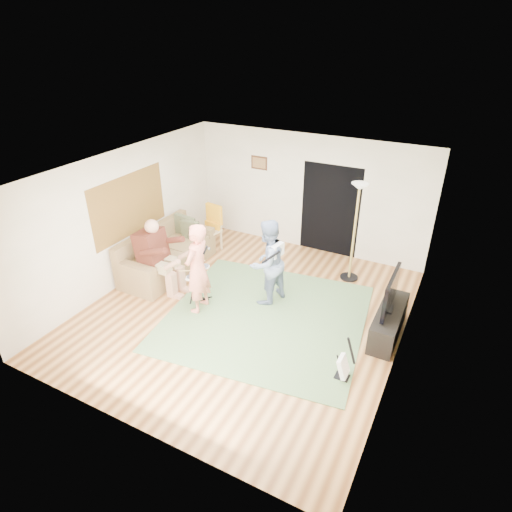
{
  "coord_description": "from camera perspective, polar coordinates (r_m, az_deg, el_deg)",
  "views": [
    {
      "loc": [
        3.2,
        -5.74,
        4.72
      ],
      "look_at": [
        0.06,
        0.3,
        1.04
      ],
      "focal_mm": 30.0,
      "sensor_mm": 36.0,
      "label": 1
    }
  ],
  "objects": [
    {
      "name": "picture_frame",
      "position": [
        10.2,
        0.43,
        12.32
      ],
      "size": [
        0.42,
        0.03,
        0.32
      ],
      "primitive_type": "cube",
      "color": "#3F2314",
      "rests_on": "walls"
    },
    {
      "name": "doorway",
      "position": [
        9.83,
        9.84,
        6.03
      ],
      "size": [
        2.1,
        0.0,
        2.1
      ],
      "primitive_type": "plane",
      "rotation": [
        1.57,
        0.0,
        0.0
      ],
      "color": "black",
      "rests_on": "walls"
    },
    {
      "name": "guitarist",
      "position": [
        7.95,
        1.52,
        -0.87
      ],
      "size": [
        0.86,
        0.97,
        1.68
      ],
      "primitive_type": "imported",
      "rotation": [
        0.0,
        0.0,
        -1.89
      ],
      "color": "#6F81A3",
      "rests_on": "floor"
    },
    {
      "name": "torchiere_lamp",
      "position": [
        8.66,
        13.23,
        5.29
      ],
      "size": [
        0.37,
        0.37,
        2.09
      ],
      "color": "black",
      "rests_on": "floor"
    },
    {
      "name": "drum_kit",
      "position": [
        8.33,
        -7.74,
        -4.08
      ],
      "size": [
        0.36,
        0.64,
        0.66
      ],
      "color": "black",
      "rests_on": "floor"
    },
    {
      "name": "floor",
      "position": [
        8.09,
        -1.39,
        -7.33
      ],
      "size": [
        6.0,
        6.0,
        0.0
      ],
      "primitive_type": "plane",
      "color": "brown",
      "rests_on": "ground"
    },
    {
      "name": "singer",
      "position": [
        7.75,
        -7.84,
        -1.72
      ],
      "size": [
        0.45,
        0.66,
        1.74
      ],
      "primitive_type": "imported",
      "rotation": [
        0.0,
        0.0,
        -1.51
      ],
      "color": "#EE7F67",
      "rests_on": "floor"
    },
    {
      "name": "television",
      "position": [
        7.41,
        17.55,
        -4.59
      ],
      "size": [
        0.06,
        1.02,
        0.64
      ],
      "primitive_type": "cube",
      "color": "black",
      "rests_on": "tv_cabinet"
    },
    {
      "name": "dining_chair",
      "position": [
        10.12,
        -6.14,
        2.87
      ],
      "size": [
        0.53,
        0.56,
        1.09
      ],
      "rotation": [
        0.0,
        0.0,
        -0.17
      ],
      "color": "#D2BA89",
      "rests_on": "floor"
    },
    {
      "name": "drummer",
      "position": [
        8.64,
        -12.54,
        -0.98
      ],
      "size": [
        0.97,
        0.54,
        1.49
      ],
      "color": "#502116",
      "rests_on": "sofa"
    },
    {
      "name": "window_blinds",
      "position": [
        8.98,
        -16.52,
        6.5
      ],
      "size": [
        0.0,
        2.05,
        2.05
      ],
      "primitive_type": "plane",
      "rotation": [
        1.57,
        0.0,
        1.57
      ],
      "color": "olive",
      "rests_on": "walls"
    },
    {
      "name": "guitar_spare",
      "position": [
        6.73,
        11.62,
        -14.26
      ],
      "size": [
        0.28,
        0.25,
        0.78
      ],
      "color": "black",
      "rests_on": "floor"
    },
    {
      "name": "area_rug",
      "position": [
        7.94,
        1.34,
        -8.06
      ],
      "size": [
        3.87,
        3.76,
        0.02
      ],
      "primitive_type": "cube",
      "rotation": [
        0.0,
        0.0,
        0.13
      ],
      "color": "#557849",
      "rests_on": "floor"
    },
    {
      "name": "walls",
      "position": [
        7.39,
        -1.51,
        1.21
      ],
      "size": [
        5.5,
        6.0,
        2.7
      ],
      "primitive_type": null,
      "color": "#EFE2CF",
      "rests_on": "floor"
    },
    {
      "name": "microphone",
      "position": [
        7.44,
        -6.78,
        0.77
      ],
      "size": [
        0.06,
        0.06,
        0.24
      ],
      "primitive_type": null,
      "color": "black",
      "rests_on": "singer"
    },
    {
      "name": "guitar_held",
      "position": [
        7.73,
        2.88,
        0.75
      ],
      "size": [
        0.22,
        0.61,
        0.26
      ],
      "primitive_type": null,
      "rotation": [
        0.0,
        0.0,
        -0.17
      ],
      "color": "white",
      "rests_on": "guitarist"
    },
    {
      "name": "sofa",
      "position": [
        9.46,
        -12.05,
        -0.09
      ],
      "size": [
        0.95,
        2.3,
        0.93
      ],
      "color": "olive",
      "rests_on": "floor"
    },
    {
      "name": "ceiling",
      "position": [
        6.87,
        -1.65,
        11.27
      ],
      "size": [
        6.0,
        6.0,
        0.0
      ],
      "primitive_type": "plane",
      "rotation": [
        3.14,
        0.0,
        0.0
      ],
      "color": "white",
      "rests_on": "walls"
    },
    {
      "name": "tv_cabinet",
      "position": [
        7.74,
        17.27,
        -8.42
      ],
      "size": [
        0.4,
        1.4,
        0.5
      ],
      "primitive_type": "cube",
      "color": "black",
      "rests_on": "floor"
    }
  ]
}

